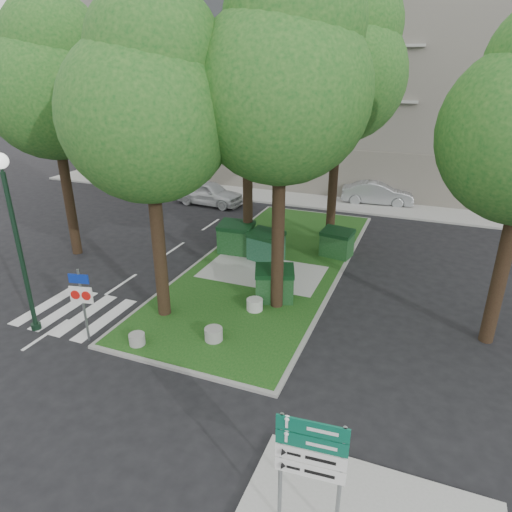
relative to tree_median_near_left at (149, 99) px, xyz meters
The scene contains 24 objects.
ground 7.88m from the tree_median_near_left, 61.12° to the right, with size 120.00×120.00×0.00m, color black.
median_island 9.27m from the tree_median_near_left, 70.64° to the left, with size 6.00×16.00×0.12m, color #154313.
median_kerb 9.28m from the tree_median_near_left, 70.64° to the left, with size 6.30×16.30×0.10m, color gray.
building_sidewalk 17.57m from the tree_median_near_left, 84.94° to the left, with size 42.00×3.00×0.12m, color #999993.
zebra_crossing 7.75m from the tree_median_near_left, 155.64° to the right, with size 5.00×3.00×0.01m, color silver.
apartment_building 23.49m from the tree_median_near_left, 86.55° to the left, with size 41.00×12.00×16.00m, color beige.
tree_median_near_left is the anchor object (origin of this frame).
tree_median_near_right 4.09m from the tree_median_near_left, 29.74° to the left, with size 5.60×5.60×11.46m.
tree_median_mid 6.53m from the tree_median_near_left, 85.60° to the left, with size 4.80×4.80×9.99m.
tree_median_far 10.24m from the tree_median_near_left, 68.72° to the left, with size 5.80×5.80×11.93m.
tree_street_left 7.83m from the tree_median_near_left, 153.43° to the left, with size 5.40×5.40×11.00m.
dumpster_a 8.87m from the tree_median_near_left, 90.17° to the left, with size 1.64×1.19×1.47m.
dumpster_b 8.81m from the tree_median_near_left, 74.49° to the left, with size 1.69×1.36×1.38m.
dumpster_c 7.66m from the tree_median_near_left, 36.14° to the left, with size 1.68×1.42×1.32m.
dumpster_d 10.81m from the tree_median_near_left, 59.03° to the left, with size 1.54×1.20×1.29m.
bollard_left 7.32m from the tree_median_near_left, 85.25° to the right, with size 0.50×0.50×0.36m, color gray.
bollard_right 7.64m from the tree_median_near_left, 25.39° to the left, with size 0.58×0.58×0.41m, color #ADAEA8.
bollard_mid 7.42m from the tree_median_near_left, 22.48° to the right, with size 0.58×0.58×0.41m, color gray.
litter_bin 11.64m from the tree_median_near_left, 60.77° to the left, with size 0.45×0.45×0.78m, color yellow.
street_lamp 5.67m from the tree_median_near_left, 146.52° to the right, with size 0.47×0.47×5.91m.
traffic_sign_pole 6.34m from the tree_median_near_left, 124.11° to the right, with size 0.75×0.20×2.51m.
directional_sign 10.60m from the tree_median_near_left, 41.43° to the right, with size 1.28×0.18×2.57m.
car_white 15.34m from the tree_median_near_left, 111.04° to the left, with size 1.77×4.40×1.50m, color silver.
car_silver 18.83m from the tree_median_near_left, 73.83° to the left, with size 1.53×4.39×1.45m, color gray.
Camera 1 is at (6.71, -9.40, 8.28)m, focal length 32.00 mm.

